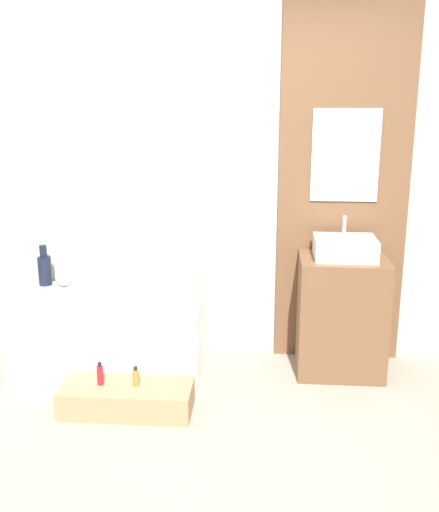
{
  "coord_description": "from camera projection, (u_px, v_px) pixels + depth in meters",
  "views": [
    {
      "loc": [
        0.38,
        -2.71,
        1.92
      ],
      "look_at": [
        0.1,
        0.71,
        0.99
      ],
      "focal_mm": 42.0,
      "sensor_mm": 36.0,
      "label": 1
    }
  ],
  "objects": [
    {
      "name": "wall_wood_accent",
      "position": [
        344.0,
        183.0,
        4.2
      ],
      "size": [
        0.91,
        0.04,
        2.6
      ],
      "color": "brown",
      "rests_on": "ground_plane"
    },
    {
      "name": "glass_shower_screen",
      "position": [
        196.0,
        219.0,
        3.95
      ],
      "size": [
        0.01,
        0.56,
        1.16
      ],
      "primitive_type": "cube",
      "color": "silver",
      "rests_on": "bathtub"
    },
    {
      "name": "vase_tall_dark",
      "position": [
        45.0,
        269.0,
        4.45
      ],
      "size": [
        0.09,
        0.09,
        0.31
      ],
      "color": "black",
      "rests_on": "bathtub"
    },
    {
      "name": "bottle_soap_secondary",
      "position": [
        136.0,
        377.0,
        3.69
      ],
      "size": [
        0.04,
        0.04,
        0.13
      ],
      "color": "#B2752D",
      "rests_on": "wooden_step_bench"
    },
    {
      "name": "sink",
      "position": [
        345.0,
        248.0,
        4.06
      ],
      "size": [
        0.41,
        0.33,
        0.28
      ],
      "color": "white",
      "rests_on": "vanity_cabinet"
    },
    {
      "name": "bottle_soap_primary",
      "position": [
        100.0,
        374.0,
        3.7
      ],
      "size": [
        0.04,
        0.04,
        0.15
      ],
      "color": "#B21928",
      "rests_on": "wooden_step_bench"
    },
    {
      "name": "ground_plane",
      "position": [
        189.0,
        472.0,
        3.15
      ],
      "size": [
        12.0,
        12.0,
        0.0
      ],
      "primitive_type": "plane",
      "color": "gray"
    },
    {
      "name": "vanity_cabinet",
      "position": [
        341.0,
        315.0,
        4.19
      ],
      "size": [
        0.6,
        0.47,
        0.84
      ],
      "primitive_type": "cube",
      "color": "brown",
      "rests_on": "ground_plane"
    },
    {
      "name": "wooden_step_bench",
      "position": [
        127.0,
        398.0,
        3.73
      ],
      "size": [
        0.81,
        0.34,
        0.17
      ],
      "primitive_type": "cube",
      "color": "#A87F56",
      "rests_on": "ground_plane"
    },
    {
      "name": "wall_tiled_back",
      "position": [
        215.0,
        182.0,
        4.32
      ],
      "size": [
        4.2,
        0.06,
        2.6
      ],
      "primitive_type": "cube",
      "color": "#B7B2A8",
      "rests_on": "ground_plane"
    },
    {
      "name": "vase_round_light",
      "position": [
        64.0,
        278.0,
        4.44
      ],
      "size": [
        0.12,
        0.12,
        0.12
      ],
      "primitive_type": "sphere",
      "color": "silver",
      "rests_on": "bathtub"
    },
    {
      "name": "bathtub",
      "position": [
        112.0,
        333.0,
        4.27
      ],
      "size": [
        1.3,
        0.7,
        0.54
      ],
      "color": "white",
      "rests_on": "ground_plane"
    }
  ]
}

